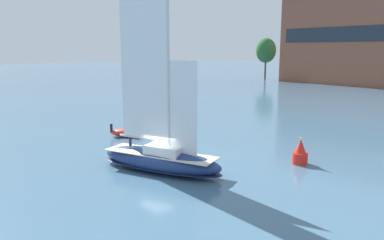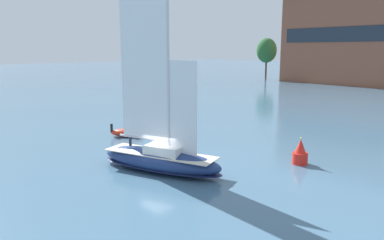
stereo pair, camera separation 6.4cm
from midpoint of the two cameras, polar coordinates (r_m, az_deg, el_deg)
ground_plane at (r=26.98m, az=-4.77°, el=-7.72°), size 400.00×400.00×0.00m
waterfront_building at (r=100.13m, az=24.40°, el=11.35°), size 36.95×15.43×22.10m
tree_shore_left at (r=107.29m, az=11.32°, el=10.34°), size 5.55×5.55×11.42m
sailboat_main at (r=26.66m, az=-4.78°, el=-5.59°), size 9.88×5.88×13.13m
motor_tender at (r=37.55m, az=-9.77°, el=-1.86°), size 3.16×3.33×1.26m
channel_buoy at (r=29.36m, az=16.22°, el=-4.90°), size 1.15×1.15×2.07m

